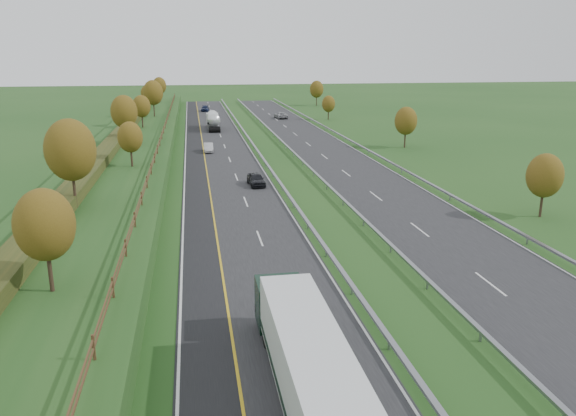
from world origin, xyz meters
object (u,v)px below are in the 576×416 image
car_dark_near (256,179)px  car_oncoming (281,115)px  road_tanker (213,120)px  box_lorry (306,362)px  car_small_far (205,109)px  car_silver_mid (208,147)px

car_dark_near → car_oncoming: car_oncoming is taller
road_tanker → car_oncoming: 23.18m
box_lorry → car_small_far: size_ratio=3.41×
car_dark_near → car_oncoming: (13.54, 67.07, 0.01)m
car_dark_near → car_oncoming: 68.43m
car_small_far → road_tanker: bearing=-85.1°
car_silver_mid → car_small_far: (1.22, 62.84, 0.03)m
box_lorry → car_oncoming: size_ratio=3.10×
road_tanker → car_oncoming: bearing=45.2°
car_dark_near → car_silver_mid: (-4.67, 23.94, -0.06)m
box_lorry → car_oncoming: box_lorry is taller
car_oncoming → car_small_far: bearing=-52.8°
box_lorry → car_dark_near: size_ratio=3.83×
car_oncoming → car_dark_near: bearing=75.0°
box_lorry → car_small_far: box_lorry is taller
box_lorry → car_dark_near: (2.74, 42.47, -1.57)m
car_dark_near → road_tanker: bearing=88.7°
car_dark_near → car_oncoming: size_ratio=0.81×
car_silver_mid → car_small_far: 62.85m
box_lorry → car_small_far: bearing=90.3°
car_oncoming → car_silver_mid: bearing=63.5°
box_lorry → car_oncoming: (16.28, 109.54, -1.56)m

